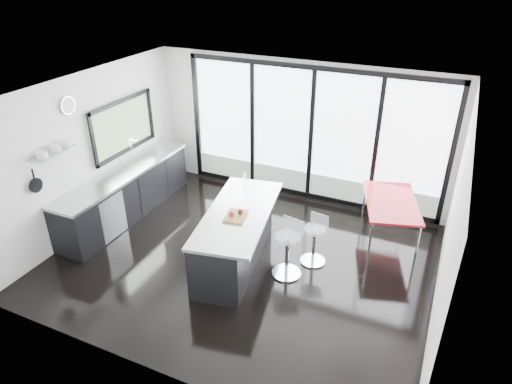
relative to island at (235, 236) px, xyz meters
The scene contains 11 objects.
floor 0.50m from the island, 31.32° to the left, with size 6.00×5.00×0.00m, color black.
ceiling 2.33m from the island, 31.32° to the left, with size 6.00×5.00×0.00m, color white.
wall_back 2.68m from the island, 81.35° to the left, with size 6.00×0.09×2.80m.
wall_front 2.60m from the island, 87.30° to the right, with size 6.00×0.00×2.80m, color silver.
wall_left 3.08m from the island, behind, with size 0.26×5.00×2.80m.
wall_right 3.25m from the island, ahead, with size 0.00×5.00×2.80m, color silver.
counter_cabinets 2.60m from the island, 169.64° to the left, with size 0.69×3.24×1.36m.
island is the anchor object (origin of this frame).
bar_stool_near 0.92m from the island, ahead, with size 0.46×0.46×0.74m, color silver.
bar_stool_far 1.30m from the island, 22.21° to the left, with size 0.41×0.41×0.66m, color silver.
red_table 2.72m from the island, 36.86° to the left, with size 0.84×1.47×0.79m, color #9E0B14.
Camera 1 is at (2.75, -5.54, 4.59)m, focal length 32.00 mm.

